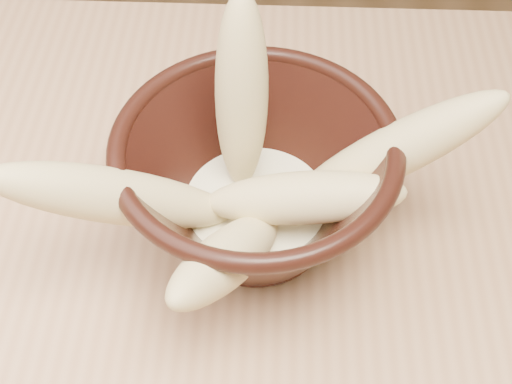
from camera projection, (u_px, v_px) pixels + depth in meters
bowl at (256, 184)px, 0.46m from camera, size 0.18×0.18×0.10m
milk_puddle at (256, 207)px, 0.48m from camera, size 0.10×0.10×0.01m
banana_upright at (242, 95)px, 0.44m from camera, size 0.04×0.06×0.14m
banana_left at (120, 197)px, 0.42m from camera, size 0.16×0.09×0.12m
banana_right at (393, 152)px, 0.44m from camera, size 0.14×0.05×0.12m
banana_across at (303, 198)px, 0.44m from camera, size 0.13×0.04×0.06m
banana_front at (227, 258)px, 0.41m from camera, size 0.09×0.13×0.09m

